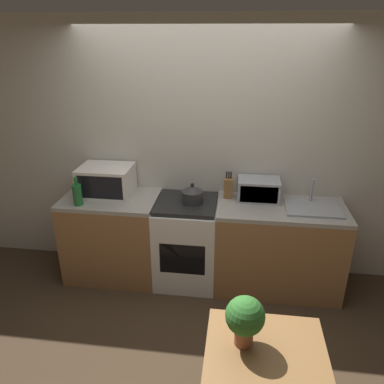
# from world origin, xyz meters

# --- Properties ---
(ground_plane) EXTENTS (16.00, 16.00, 0.00)m
(ground_plane) POSITION_xyz_m (0.00, 0.00, 0.00)
(ground_plane) COLOR #3D2D1E
(wall_back) EXTENTS (10.00, 0.06, 2.60)m
(wall_back) POSITION_xyz_m (0.00, 1.16, 1.30)
(wall_back) COLOR beige
(wall_back) RESTS_ON ground_plane
(counter_left_run) EXTENTS (0.95, 0.62, 0.90)m
(counter_left_run) POSITION_xyz_m (-0.92, 0.82, 0.45)
(counter_left_run) COLOR olive
(counter_left_run) RESTS_ON ground_plane
(counter_right_run) EXTENTS (1.23, 0.62, 0.90)m
(counter_right_run) POSITION_xyz_m (0.78, 0.82, 0.45)
(counter_right_run) COLOR olive
(counter_right_run) RESTS_ON ground_plane
(stove_range) EXTENTS (0.61, 0.62, 0.90)m
(stove_range) POSITION_xyz_m (-0.14, 0.82, 0.45)
(stove_range) COLOR silver
(stove_range) RESTS_ON ground_plane
(kettle) EXTENTS (0.21, 0.21, 0.20)m
(kettle) POSITION_xyz_m (-0.08, 0.82, 0.98)
(kettle) COLOR #2D2D2D
(kettle) RESTS_ON stove_range
(microwave) EXTENTS (0.52, 0.40, 0.29)m
(microwave) POSITION_xyz_m (-0.97, 0.91, 1.05)
(microwave) COLOR silver
(microwave) RESTS_ON counter_left_run
(bottle) EXTENTS (0.09, 0.09, 0.28)m
(bottle) POSITION_xyz_m (-1.16, 0.62, 1.01)
(bottle) COLOR #1E662D
(bottle) RESTS_ON counter_left_run
(knife_block) EXTENTS (0.09, 0.10, 0.27)m
(knife_block) POSITION_xyz_m (0.26, 0.98, 1.00)
(knife_block) COLOR brown
(knife_block) RESTS_ON counter_right_run
(toaster_oven) EXTENTS (0.41, 0.27, 0.21)m
(toaster_oven) POSITION_xyz_m (0.56, 0.97, 1.01)
(toaster_oven) COLOR #999BA0
(toaster_oven) RESTS_ON counter_right_run
(sink_basin) EXTENTS (0.50, 0.40, 0.24)m
(sink_basin) POSITION_xyz_m (1.06, 0.83, 0.91)
(sink_basin) COLOR #999BA0
(sink_basin) RESTS_ON counter_right_run
(dining_table) EXTENTS (0.70, 0.75, 0.74)m
(dining_table) POSITION_xyz_m (0.56, -0.87, 0.63)
(dining_table) COLOR brown
(dining_table) RESTS_ON ground_plane
(potted_plant) EXTENTS (0.23, 0.23, 0.32)m
(potted_plant) POSITION_xyz_m (0.43, -0.77, 0.93)
(potted_plant) COLOR #9E5B3D
(potted_plant) RESTS_ON dining_table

